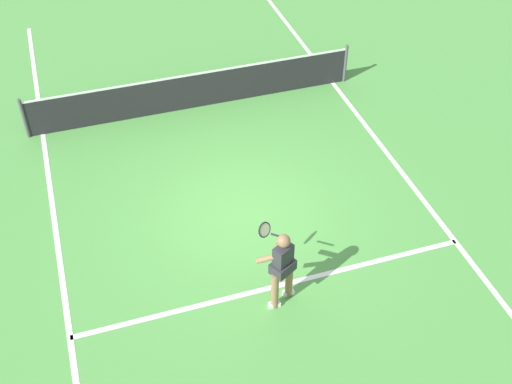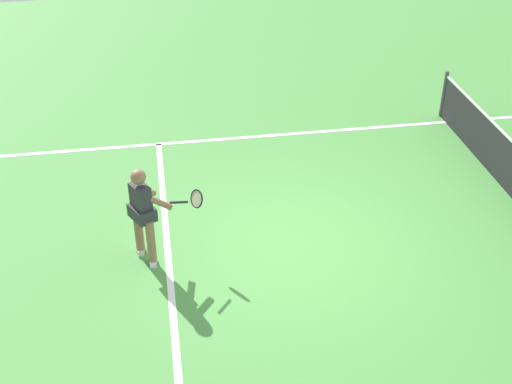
% 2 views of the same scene
% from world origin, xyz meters
% --- Properties ---
extents(ground_plane, '(26.79, 26.79, 0.00)m').
position_xyz_m(ground_plane, '(0.00, 0.00, 0.00)').
color(ground_plane, '#4C9342').
extents(service_line_marking, '(7.13, 0.10, 0.01)m').
position_xyz_m(service_line_marking, '(0.00, -1.95, 0.00)').
color(service_line_marking, white).
rests_on(service_line_marking, ground).
extents(sideline_left_marking, '(0.10, 18.61, 0.01)m').
position_xyz_m(sideline_left_marking, '(-3.56, 0.00, 0.00)').
color(sideline_left_marking, white).
rests_on(sideline_left_marking, ground).
extents(tennis_player, '(0.68, 1.13, 1.55)m').
position_xyz_m(tennis_player, '(-0.03, -2.23, 0.85)').
color(tennis_player, '#8C6647').
rests_on(tennis_player, ground).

